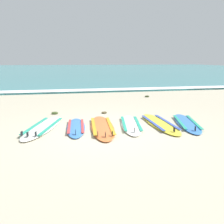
{
  "coord_description": "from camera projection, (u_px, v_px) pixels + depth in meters",
  "views": [
    {
      "loc": [
        -1.07,
        -5.98,
        1.84
      ],
      "look_at": [
        0.34,
        1.19,
        0.25
      ],
      "focal_mm": 39.46,
      "sensor_mm": 36.0,
      "label": 1
    }
  ],
  "objects": [
    {
      "name": "ground_plane",
      "position": [
        108.0,
        132.0,
        6.33
      ],
      "size": [
        80.0,
        80.0,
        0.0
      ],
      "primitive_type": "plane",
      "color": "#B7AD93"
    },
    {
      "name": "sea",
      "position": [
        69.0,
        69.0,
        42.16
      ],
      "size": [
        80.0,
        60.0,
        0.1
      ],
      "primitive_type": "cube",
      "color": "teal",
      "rests_on": "ground"
    },
    {
      "name": "wave_foam_strip",
      "position": [
        83.0,
        91.0,
        13.9
      ],
      "size": [
        80.0,
        1.07,
        0.11
      ],
      "primitive_type": "cube",
      "color": "white",
      "rests_on": "ground"
    },
    {
      "name": "surfboard_0",
      "position": [
        43.0,
        127.0,
        6.63
      ],
      "size": [
        1.3,
        2.55,
        0.18
      ],
      "color": "silver",
      "rests_on": "ground"
    },
    {
      "name": "surfboard_1",
      "position": [
        76.0,
        127.0,
        6.62
      ],
      "size": [
        0.6,
        1.98,
        0.18
      ],
      "color": "#3875CC",
      "rests_on": "ground"
    },
    {
      "name": "surfboard_2",
      "position": [
        102.0,
        127.0,
        6.64
      ],
      "size": [
        0.81,
        2.54,
        0.18
      ],
      "color": "orange",
      "rests_on": "ground"
    },
    {
      "name": "surfboard_3",
      "position": [
        131.0,
        124.0,
        6.89
      ],
      "size": [
        0.92,
        2.26,
        0.18
      ],
      "color": "silver",
      "rests_on": "ground"
    },
    {
      "name": "surfboard_4",
      "position": [
        160.0,
        123.0,
        7.0
      ],
      "size": [
        0.61,
        2.43,
        0.18
      ],
      "color": "yellow",
      "rests_on": "ground"
    },
    {
      "name": "surfboard_5",
      "position": [
        187.0,
        123.0,
        7.05
      ],
      "size": [
        1.11,
        2.33,
        0.18
      ],
      "color": "#3875CC",
      "rests_on": "ground"
    },
    {
      "name": "seaweed_clump_near_shoreline",
      "position": [
        104.0,
        113.0,
        8.42
      ],
      "size": [
        0.19,
        0.15,
        0.07
      ],
      "primitive_type": "ellipsoid",
      "color": "#4C4228",
      "rests_on": "ground"
    },
    {
      "name": "seaweed_clump_mid_sand",
      "position": [
        147.0,
        96.0,
        12.01
      ],
      "size": [
        0.23,
        0.18,
        0.08
      ],
      "primitive_type": "ellipsoid",
      "color": "#2D381E",
      "rests_on": "ground"
    },
    {
      "name": "seaweed_clump_by_the_boards",
      "position": [
        55.0,
        113.0,
        8.33
      ],
      "size": [
        0.23,
        0.18,
        0.08
      ],
      "primitive_type": "ellipsoid",
      "color": "#384723",
      "rests_on": "ground"
    }
  ]
}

